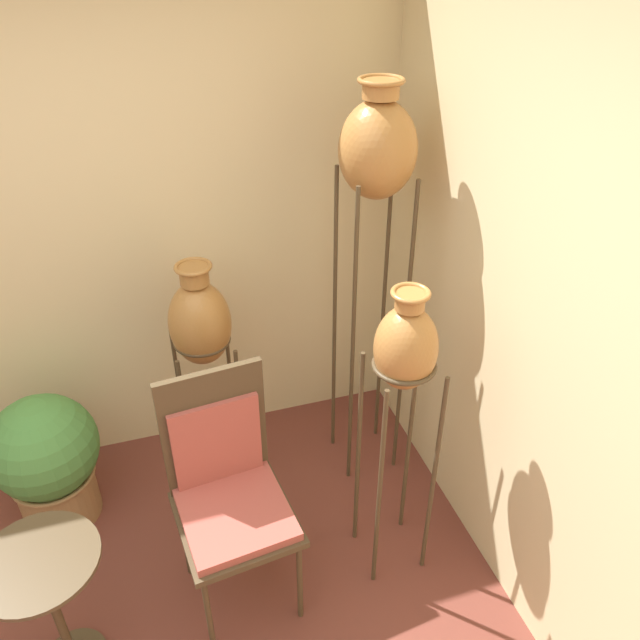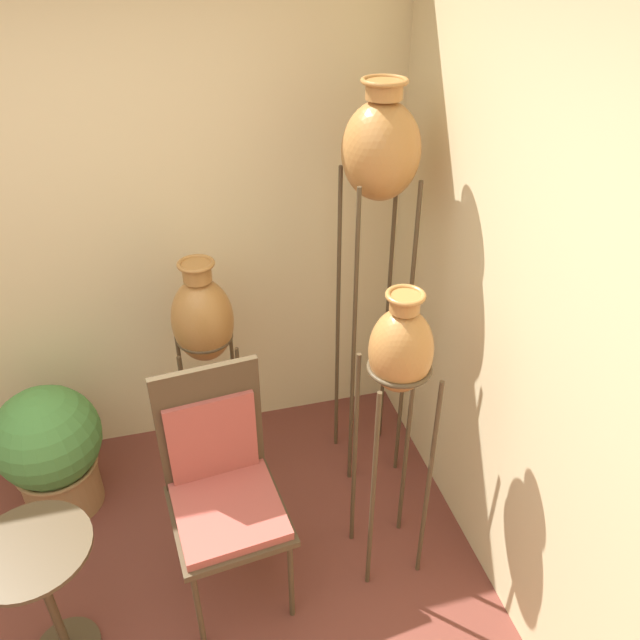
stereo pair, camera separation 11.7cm
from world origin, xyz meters
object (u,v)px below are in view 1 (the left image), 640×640
Objects in this scene: vase_stand_tall at (377,159)px; vase_stand_medium at (405,356)px; potted_plant at (47,458)px; side_table at (48,591)px; chair at (227,482)px; vase_stand_short at (200,325)px.

vase_stand_medium is (-0.12, -0.65, -0.56)m from vase_stand_tall.
side_table is at bearing -85.81° from potted_plant.
side_table is at bearing -154.09° from vase_stand_tall.
chair is at bearing 14.61° from side_table.
potted_plant is (-0.81, -0.07, -0.57)m from vase_stand_short.
chair is at bearing -39.33° from potted_plant.
vase_stand_medium is 1.83m from potted_plant.
chair is (-0.84, -0.57, -1.09)m from vase_stand_tall.
vase_stand_tall reaches higher than chair.
vase_stand_tall is 2.09m from potted_plant.
vase_stand_short is 1.94× the size of side_table.
vase_stand_tall is 1.41× the size of vase_stand_medium.
chair is at bearing -145.84° from vase_stand_tall.
vase_stand_short is 1.26m from side_table.
vase_stand_tall is at bearing -2.46° from potted_plant.
vase_stand_tall is 1.49m from chair.
chair is 0.76m from side_table.
vase_stand_tall is at bearing 79.68° from vase_stand_medium.
chair reaches higher than side_table.
potted_plant is (-0.06, 0.82, -0.09)m from side_table.
side_table is (-0.72, -0.19, -0.15)m from chair.
side_table is at bearing -175.69° from vase_stand_medium.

